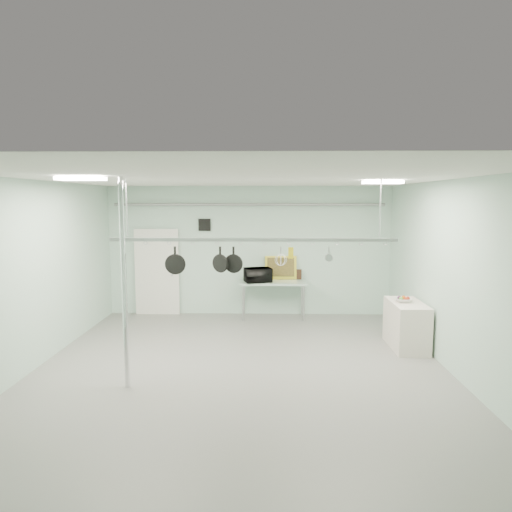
{
  "coord_description": "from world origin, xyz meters",
  "views": [
    {
      "loc": [
        0.42,
        -7.27,
        2.86
      ],
      "look_at": [
        0.24,
        1.0,
        1.84
      ],
      "focal_mm": 32.0,
      "sensor_mm": 36.0,
      "label": 1
    }
  ],
  "objects_px": {
    "prep_table": "(273,284)",
    "side_cabinet": "(406,325)",
    "fruit_bowl": "(403,300)",
    "pot_rack": "(253,238)",
    "microwave": "(258,275)",
    "skillet_left": "(175,261)",
    "coffee_canister": "(267,279)",
    "chrome_pole": "(124,285)",
    "skillet_right": "(233,259)",
    "skillet_mid": "(220,259)"
  },
  "relations": [
    {
      "from": "prep_table",
      "to": "fruit_bowl",
      "type": "relative_size",
      "value": 4.92
    },
    {
      "from": "prep_table",
      "to": "skillet_left",
      "type": "bearing_deg",
      "value": -117.36
    },
    {
      "from": "prep_table",
      "to": "microwave",
      "type": "height_order",
      "value": "microwave"
    },
    {
      "from": "skillet_mid",
      "to": "fruit_bowl",
      "type": "bearing_deg",
      "value": 47.35
    },
    {
      "from": "skillet_right",
      "to": "microwave",
      "type": "bearing_deg",
      "value": 96.13
    },
    {
      "from": "chrome_pole",
      "to": "fruit_bowl",
      "type": "bearing_deg",
      "value": 22.96
    },
    {
      "from": "microwave",
      "to": "skillet_left",
      "type": "relative_size",
      "value": 1.28
    },
    {
      "from": "skillet_right",
      "to": "fruit_bowl",
      "type": "bearing_deg",
      "value": 31.83
    },
    {
      "from": "pot_rack",
      "to": "microwave",
      "type": "height_order",
      "value": "pot_rack"
    },
    {
      "from": "prep_table",
      "to": "pot_rack",
      "type": "distance_m",
      "value": 3.61
    },
    {
      "from": "side_cabinet",
      "to": "coffee_canister",
      "type": "height_order",
      "value": "coffee_canister"
    },
    {
      "from": "side_cabinet",
      "to": "prep_table",
      "type": "bearing_deg",
      "value": 139.21
    },
    {
      "from": "coffee_canister",
      "to": "fruit_bowl",
      "type": "xyz_separation_m",
      "value": [
        2.63,
        -1.98,
        -0.06
      ]
    },
    {
      "from": "fruit_bowl",
      "to": "skillet_left",
      "type": "xyz_separation_m",
      "value": [
        -4.19,
        -1.13,
        0.9
      ]
    },
    {
      "from": "chrome_pole",
      "to": "skillet_left",
      "type": "distance_m",
      "value": 1.1
    },
    {
      "from": "prep_table",
      "to": "skillet_mid",
      "type": "xyz_separation_m",
      "value": [
        -0.95,
        -3.3,
        1.04
      ]
    },
    {
      "from": "chrome_pole",
      "to": "skillet_mid",
      "type": "distance_m",
      "value": 1.65
    },
    {
      "from": "coffee_canister",
      "to": "skillet_left",
      "type": "relative_size",
      "value": 0.39
    },
    {
      "from": "pot_rack",
      "to": "fruit_bowl",
      "type": "height_order",
      "value": "pot_rack"
    },
    {
      "from": "microwave",
      "to": "skillet_right",
      "type": "distance_m",
      "value": 3.3
    },
    {
      "from": "chrome_pole",
      "to": "skillet_right",
      "type": "distance_m",
      "value": 1.84
    },
    {
      "from": "fruit_bowl",
      "to": "skillet_right",
      "type": "bearing_deg",
      "value": -160.64
    },
    {
      "from": "coffee_canister",
      "to": "skillet_right",
      "type": "bearing_deg",
      "value": -100.51
    },
    {
      "from": "microwave",
      "to": "chrome_pole",
      "type": "bearing_deg",
      "value": 47.89
    },
    {
      "from": "chrome_pole",
      "to": "skillet_mid",
      "type": "height_order",
      "value": "chrome_pole"
    },
    {
      "from": "coffee_canister",
      "to": "skillet_mid",
      "type": "xyz_separation_m",
      "value": [
        -0.8,
        -3.1,
        0.87
      ]
    },
    {
      "from": "prep_table",
      "to": "side_cabinet",
      "type": "xyz_separation_m",
      "value": [
        2.55,
        -2.2,
        -0.38
      ]
    },
    {
      "from": "skillet_mid",
      "to": "skillet_right",
      "type": "bearing_deg",
      "value": 29.17
    },
    {
      "from": "skillet_mid",
      "to": "side_cabinet",
      "type": "bearing_deg",
      "value": 46.63
    },
    {
      "from": "chrome_pole",
      "to": "skillet_left",
      "type": "xyz_separation_m",
      "value": [
        0.59,
        0.9,
        0.24
      ]
    },
    {
      "from": "coffee_canister",
      "to": "fruit_bowl",
      "type": "relative_size",
      "value": 0.59
    },
    {
      "from": "pot_rack",
      "to": "coffee_canister",
      "type": "xyz_separation_m",
      "value": [
        0.25,
        3.1,
        -1.23
      ]
    },
    {
      "from": "side_cabinet",
      "to": "chrome_pole",
      "type": "bearing_deg",
      "value": -157.59
    },
    {
      "from": "skillet_left",
      "to": "skillet_mid",
      "type": "bearing_deg",
      "value": -2.54
    },
    {
      "from": "chrome_pole",
      "to": "pot_rack",
      "type": "relative_size",
      "value": 0.67
    },
    {
      "from": "pot_rack",
      "to": "microwave",
      "type": "distance_m",
      "value": 3.38
    },
    {
      "from": "skillet_left",
      "to": "coffee_canister",
      "type": "bearing_deg",
      "value": 60.77
    },
    {
      "from": "pot_rack",
      "to": "skillet_left",
      "type": "relative_size",
      "value": 9.93
    },
    {
      "from": "microwave",
      "to": "skillet_right",
      "type": "xyz_separation_m",
      "value": [
        -0.35,
        -3.18,
        0.8
      ]
    },
    {
      "from": "pot_rack",
      "to": "fruit_bowl",
      "type": "relative_size",
      "value": 14.77
    },
    {
      "from": "chrome_pole",
      "to": "coffee_canister",
      "type": "xyz_separation_m",
      "value": [
        2.15,
        4.0,
        -0.6
      ]
    },
    {
      "from": "pot_rack",
      "to": "microwave",
      "type": "relative_size",
      "value": 7.77
    },
    {
      "from": "chrome_pole",
      "to": "prep_table",
      "type": "xyz_separation_m",
      "value": [
        2.3,
        4.2,
        -0.77
      ]
    },
    {
      "from": "prep_table",
      "to": "fruit_bowl",
      "type": "bearing_deg",
      "value": -41.19
    },
    {
      "from": "microwave",
      "to": "pot_rack",
      "type": "bearing_deg",
      "value": 72.66
    },
    {
      "from": "coffee_canister",
      "to": "side_cabinet",
      "type": "bearing_deg",
      "value": -36.59
    },
    {
      "from": "pot_rack",
      "to": "skillet_right",
      "type": "xyz_separation_m",
      "value": [
        -0.32,
        0.0,
        -0.36
      ]
    },
    {
      "from": "side_cabinet",
      "to": "fruit_bowl",
      "type": "height_order",
      "value": "fruit_bowl"
    },
    {
      "from": "microwave",
      "to": "skillet_left",
      "type": "xyz_separation_m",
      "value": [
        -1.34,
        -3.18,
        0.77
      ]
    },
    {
      "from": "fruit_bowl",
      "to": "skillet_left",
      "type": "height_order",
      "value": "skillet_left"
    }
  ]
}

